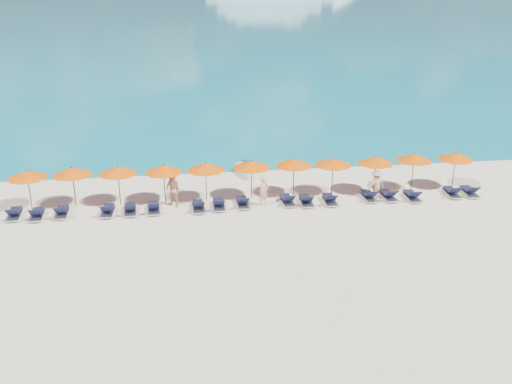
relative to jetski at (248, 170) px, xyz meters
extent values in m
plane|color=beige|center=(-0.33, -9.33, -0.33)|extent=(1400.00, 1400.00, 0.00)
ellipsoid|color=black|center=(-150.33, 550.67, -35.33)|extent=(162.00, 126.00, 85.50)
cube|color=silver|center=(-0.01, 0.02, -0.05)|extent=(1.41, 2.39, 0.52)
cube|color=black|center=(0.04, -0.16, 0.33)|extent=(0.70, 1.03, 0.33)
cylinder|color=black|center=(-0.16, 0.56, 0.47)|extent=(0.51, 0.19, 0.06)
imported|color=tan|center=(0.24, -5.31, 0.49)|extent=(0.72, 0.63, 1.65)
imported|color=tan|center=(-4.67, -4.78, 0.63)|extent=(1.06, 1.00, 1.91)
imported|color=tan|center=(6.71, -5.08, 0.50)|extent=(1.17, 0.76, 1.66)
cylinder|color=black|center=(-12.28, -4.20, 0.77)|extent=(0.05, 0.05, 2.20)
cone|color=#E15001|center=(-12.28, -4.20, 1.69)|extent=(2.10, 2.10, 0.42)
sphere|color=black|center=(-12.28, -4.20, 1.91)|extent=(0.08, 0.08, 0.08)
cylinder|color=black|center=(-9.99, -4.04, 0.77)|extent=(0.05, 0.05, 2.20)
cone|color=#E15001|center=(-9.99, -4.04, 1.69)|extent=(2.10, 2.10, 0.42)
sphere|color=black|center=(-9.99, -4.04, 1.91)|extent=(0.08, 0.08, 0.08)
cylinder|color=black|center=(-7.59, -4.14, 0.77)|extent=(0.05, 0.05, 2.20)
cone|color=#E15001|center=(-7.59, -4.14, 1.69)|extent=(2.10, 2.10, 0.42)
sphere|color=black|center=(-7.59, -4.14, 1.91)|extent=(0.08, 0.08, 0.08)
cylinder|color=black|center=(-5.13, -4.25, 0.77)|extent=(0.05, 0.05, 2.20)
cone|color=#E15001|center=(-5.13, -4.25, 1.69)|extent=(2.10, 2.10, 0.42)
sphere|color=black|center=(-5.13, -4.25, 1.91)|extent=(0.08, 0.08, 0.08)
cylinder|color=black|center=(-2.84, -4.19, 0.77)|extent=(0.05, 0.05, 2.20)
cone|color=#E15001|center=(-2.84, -4.19, 1.69)|extent=(2.10, 2.10, 0.42)
sphere|color=black|center=(-2.84, -4.19, 1.91)|extent=(0.08, 0.08, 0.08)
cylinder|color=black|center=(-0.27, -4.09, 0.77)|extent=(0.05, 0.05, 2.20)
cone|color=#E15001|center=(-0.27, -4.09, 1.69)|extent=(2.10, 2.10, 0.42)
sphere|color=black|center=(-0.27, -4.09, 1.91)|extent=(0.08, 0.08, 0.08)
cylinder|color=black|center=(2.15, -4.06, 0.77)|extent=(0.05, 0.05, 2.20)
cone|color=#E15001|center=(2.15, -4.06, 1.69)|extent=(2.10, 2.10, 0.42)
sphere|color=black|center=(2.15, -4.06, 1.91)|extent=(0.08, 0.08, 0.08)
cylinder|color=black|center=(4.36, -4.26, 0.77)|extent=(0.05, 0.05, 2.20)
cone|color=#E15001|center=(4.36, -4.26, 1.69)|extent=(2.10, 2.10, 0.42)
sphere|color=black|center=(4.36, -4.26, 1.91)|extent=(0.08, 0.08, 0.08)
cylinder|color=black|center=(6.86, -4.27, 0.77)|extent=(0.05, 0.05, 2.20)
cone|color=#E15001|center=(6.86, -4.27, 1.69)|extent=(2.10, 2.10, 0.42)
sphere|color=black|center=(6.86, -4.27, 1.91)|extent=(0.08, 0.08, 0.08)
cylinder|color=black|center=(9.25, -4.04, 0.77)|extent=(0.05, 0.05, 2.20)
cone|color=#E15001|center=(9.25, -4.04, 1.69)|extent=(2.10, 2.10, 0.42)
sphere|color=black|center=(9.25, -4.04, 1.91)|extent=(0.08, 0.08, 0.08)
cylinder|color=black|center=(11.75, -4.16, 0.77)|extent=(0.05, 0.05, 2.20)
cone|color=#E15001|center=(11.75, -4.16, 1.69)|extent=(2.10, 2.10, 0.42)
sphere|color=black|center=(11.75, -4.16, 1.91)|extent=(0.08, 0.08, 0.08)
cube|color=silver|center=(-12.93, -5.22, -0.19)|extent=(0.75, 1.74, 0.06)
cube|color=black|center=(-12.94, -4.97, -0.03)|extent=(0.63, 1.14, 0.04)
cube|color=black|center=(-12.88, -5.77, 0.22)|extent=(0.59, 0.58, 0.43)
cube|color=silver|center=(-11.75, -5.41, -0.19)|extent=(0.73, 1.74, 0.06)
cube|color=black|center=(-11.76, -5.17, -0.03)|extent=(0.62, 1.13, 0.04)
cube|color=black|center=(-11.71, -5.96, 0.22)|extent=(0.58, 0.57, 0.43)
cube|color=silver|center=(-10.52, -5.30, -0.19)|extent=(0.69, 1.72, 0.06)
cube|color=black|center=(-10.53, -5.05, -0.03)|extent=(0.60, 1.12, 0.04)
cube|color=black|center=(-10.50, -5.85, 0.22)|extent=(0.57, 0.56, 0.43)
cube|color=silver|center=(-8.14, -5.41, -0.19)|extent=(0.68, 1.72, 0.06)
cube|color=black|center=(-8.13, -5.16, -0.03)|extent=(0.59, 1.12, 0.04)
cube|color=black|center=(-8.16, -5.96, 0.22)|extent=(0.57, 0.56, 0.43)
cube|color=silver|center=(-6.98, -5.40, -0.19)|extent=(0.76, 1.75, 0.06)
cube|color=black|center=(-7.00, -5.15, -0.03)|extent=(0.64, 1.14, 0.04)
cube|color=black|center=(-6.93, -5.95, 0.22)|extent=(0.59, 0.58, 0.43)
cube|color=silver|center=(-5.74, -5.36, -0.19)|extent=(0.71, 1.73, 0.06)
cube|color=black|center=(-5.75, -5.11, -0.03)|extent=(0.61, 1.13, 0.04)
cube|color=black|center=(-5.70, -5.91, 0.22)|extent=(0.58, 0.57, 0.43)
cube|color=silver|center=(-3.35, -5.48, -0.19)|extent=(0.70, 1.73, 0.06)
cube|color=black|center=(-3.36, -5.23, -0.03)|extent=(0.60, 1.12, 0.04)
cube|color=black|center=(-3.32, -6.03, 0.22)|extent=(0.57, 0.56, 0.43)
cube|color=silver|center=(-2.23, -5.35, -0.19)|extent=(0.62, 1.70, 0.06)
cube|color=black|center=(-2.23, -5.10, -0.03)|extent=(0.55, 1.10, 0.04)
cube|color=black|center=(-2.23, -5.90, 0.22)|extent=(0.55, 0.54, 0.43)
cube|color=silver|center=(-0.92, -5.20, -0.19)|extent=(0.67, 1.72, 0.06)
cube|color=black|center=(-0.92, -4.95, -0.03)|extent=(0.58, 1.12, 0.04)
cube|color=black|center=(-0.90, -5.75, 0.22)|extent=(0.57, 0.55, 0.43)
cube|color=silver|center=(1.58, -5.23, -0.19)|extent=(0.72, 1.73, 0.06)
cube|color=black|center=(1.56, -4.98, -0.03)|extent=(0.61, 1.13, 0.04)
cube|color=black|center=(1.61, -5.78, 0.22)|extent=(0.58, 0.57, 0.43)
cube|color=silver|center=(2.61, -5.43, -0.19)|extent=(0.65, 1.71, 0.06)
cube|color=black|center=(2.61, -5.18, -0.03)|extent=(0.57, 1.11, 0.04)
cube|color=black|center=(2.60, -5.98, 0.22)|extent=(0.56, 0.55, 0.43)
cube|color=silver|center=(3.93, -5.45, -0.19)|extent=(0.68, 1.72, 0.06)
cube|color=black|center=(3.94, -5.20, -0.03)|extent=(0.59, 1.12, 0.04)
cube|color=black|center=(3.91, -6.00, 0.22)|extent=(0.57, 0.56, 0.43)
cube|color=silver|center=(6.28, -5.20, -0.19)|extent=(0.62, 1.70, 0.06)
cube|color=black|center=(6.28, -4.95, -0.03)|extent=(0.55, 1.10, 0.04)
cube|color=black|center=(6.28, -5.75, 0.22)|extent=(0.55, 0.54, 0.43)
cube|color=silver|center=(7.38, -5.26, -0.19)|extent=(0.70, 1.73, 0.06)
cube|color=black|center=(7.37, -5.01, -0.03)|extent=(0.60, 1.12, 0.04)
cube|color=black|center=(7.41, -5.81, 0.22)|extent=(0.57, 0.56, 0.43)
cube|color=silver|center=(8.70, -5.54, -0.19)|extent=(0.66, 1.71, 0.06)
cube|color=black|center=(8.70, -5.29, -0.03)|extent=(0.58, 1.11, 0.04)
cube|color=black|center=(8.68, -6.09, 0.22)|extent=(0.56, 0.55, 0.43)
cube|color=silver|center=(11.20, -5.27, -0.19)|extent=(0.75, 1.74, 0.06)
cube|color=black|center=(11.22, -5.02, -0.03)|extent=(0.64, 1.14, 0.04)
cube|color=black|center=(11.15, -5.82, 0.22)|extent=(0.59, 0.58, 0.43)
cube|color=silver|center=(12.26, -5.31, -0.19)|extent=(0.74, 1.74, 0.06)
cube|color=black|center=(12.27, -5.06, -0.03)|extent=(0.63, 1.14, 0.04)
cube|color=black|center=(12.22, -5.86, 0.22)|extent=(0.59, 0.57, 0.43)
camera|label=1|loc=(-4.13, -34.13, 11.42)|focal=40.00mm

